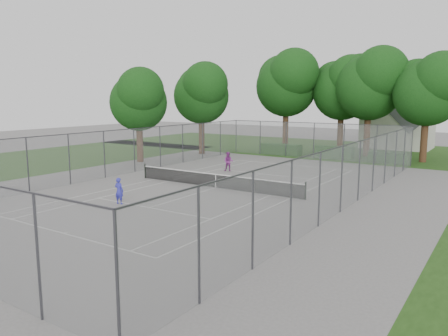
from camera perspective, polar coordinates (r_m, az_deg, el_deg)
The scene contains 18 objects.
ground at distance 29.11m, azimuth -1.09°, elevation -2.59°, with size 120.00×120.00×0.00m, color slate.
grass_far at distance 52.38m, azimuth 15.28°, elevation 2.35°, with size 60.00×20.00×0.00m, color #1F4112.
grass_left at distance 45.21m, azimuth -24.72°, elevation 0.79°, with size 16.00×40.00×0.00m, color #1F4112.
court_markings at distance 29.11m, azimuth -1.09°, elevation -2.58°, with size 11.03×23.83×0.01m.
tennis_net at distance 29.01m, azimuth -1.09°, elevation -1.61°, with size 12.87×0.10×1.10m.
perimeter_fence at distance 28.80m, azimuth -1.10°, elevation 0.93°, with size 18.08×34.08×3.52m.
tree_far_left at distance 50.61m, azimuth 8.23°, elevation 11.15°, with size 7.86×7.17×11.30m.
tree_far_midleft at distance 49.62m, azimuth 15.25°, elevation 10.27°, with size 7.25×6.62×10.42m.
tree_far_midright at distance 46.80m, azimuth 18.58°, elevation 10.63°, with size 7.60×6.94×10.92m.
tree_far_right at distance 44.25m, azimuth 25.18°, elevation 9.52°, with size 6.95×6.34×9.99m.
tree_side_back at distance 46.41m, azimuth -2.96°, elevation 9.96°, with size 6.67×6.09×9.58m.
tree_side_front at distance 41.16m, azimuth -11.10°, elevation 9.01°, with size 6.02×5.49×8.65m.
hedge_left at distance 46.65m, azimuth 7.44°, elevation 2.46°, with size 4.33×1.30×1.08m, color #1C4616.
hedge_mid at distance 44.74m, azimuth 14.21°, elevation 2.02°, with size 3.69×1.06×1.16m, color #1C4616.
hedge_right at distance 43.09m, azimuth 20.53°, elevation 1.33°, with size 3.25×1.19×0.98m, color #1C4616.
house at distance 55.72m, azimuth 21.80°, elevation 6.30°, with size 7.53×5.84×9.38m.
girl_player at distance 25.28m, azimuth -13.54°, elevation -2.91°, with size 0.55×0.36×1.51m, color #2F2FB0.
woman_player at distance 35.51m, azimuth 0.58°, elevation 0.84°, with size 0.77×0.60×1.58m, color #832B7F.
Camera 1 is at (16.18, -23.46, 5.94)m, focal length 35.00 mm.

